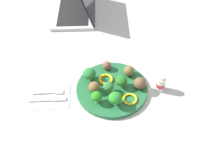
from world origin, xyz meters
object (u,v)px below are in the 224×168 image
object	(u,v)px
broccoli_floret_back_right	(121,80)
pepper_ring_back_left	(130,99)
pepper_ring_mid_left	(106,79)
fork	(50,92)
broccoli_floret_front_right	(89,74)
meatball_mid_left	(140,83)
laptop	(78,6)
meatball_front_left	(129,71)
plate	(112,89)
yogurt_bottle	(161,84)
broccoli_floret_back_left	(97,97)
broccoli_floret_front_left	(108,87)
meatball_mid_right	(94,87)
napkin	(48,97)
knife	(49,99)
broccoli_floret_center	(114,98)
meatball_near_rim	(107,66)

from	to	relation	value
broccoli_floret_back_right	pepper_ring_back_left	bearing A→B (deg)	-74.24
pepper_ring_mid_left	fork	world-z (taller)	pepper_ring_mid_left
broccoli_floret_front_right	meatball_mid_left	distance (m)	0.20
broccoli_floret_back_right	laptop	size ratio (longest dim) A/B	0.15
broccoli_floret_back_right	meatball_mid_left	bearing A→B (deg)	-15.62
laptop	meatball_front_left	bearing A→B (deg)	-70.52
plate	fork	bearing A→B (deg)	175.64
meatball_mid_left	yogurt_bottle	distance (m)	0.08
plate	broccoli_floret_back_left	xyz separation A→B (m)	(-0.07, -0.06, 0.04)
broccoli_floret_back_left	broccoli_floret_front_left	world-z (taller)	same
meatball_mid_right	broccoli_floret_back_right	bearing A→B (deg)	6.49
plate	meatball_mid_right	size ratio (longest dim) A/B	6.30
plate	napkin	xyz separation A→B (m)	(-0.25, 0.00, -0.01)
laptop	broccoli_floret_back_left	bearing A→B (deg)	-86.85
knife	laptop	world-z (taller)	laptop
broccoli_floret_back_left	broccoli_floret_center	bearing A→B (deg)	-19.36
meatball_mid_right	pepper_ring_mid_left	distance (m)	0.07
napkin	laptop	size ratio (longest dim) A/B	0.50
pepper_ring_mid_left	napkin	world-z (taller)	pepper_ring_mid_left
meatball_mid_right	fork	world-z (taller)	meatball_mid_right
napkin	laptop	world-z (taller)	laptop
broccoli_floret_back_left	broccoli_floret_back_right	size ratio (longest dim) A/B	0.98
meatball_mid_right	pepper_ring_back_left	xyz separation A→B (m)	(0.13, -0.06, -0.02)
broccoli_floret_front_left	yogurt_bottle	size ratio (longest dim) A/B	0.66
broccoli_floret_front_right	meatball_mid_right	distance (m)	0.06
broccoli_floret_front_right	meatball_mid_right	bearing A→B (deg)	-77.99
broccoli_floret_front_left	meatball_mid_left	world-z (taller)	broccoli_floret_front_left
broccoli_floret_front_left	napkin	world-z (taller)	broccoli_floret_front_left
pepper_ring_mid_left	laptop	bearing A→B (deg)	98.89
napkin	plate	bearing A→B (deg)	-0.27
meatball_near_rim	meatball_front_left	xyz separation A→B (m)	(0.08, -0.05, 0.00)
meatball_mid_left	broccoli_floret_center	bearing A→B (deg)	-148.48
meatball_mid_left	yogurt_bottle	size ratio (longest dim) A/B	0.64
meatball_mid_left	laptop	xyz separation A→B (m)	(-0.21, 0.58, -0.00)
laptop	napkin	bearing A→B (deg)	-105.19
broccoli_floret_back_left	pepper_ring_mid_left	distance (m)	0.12
plate	laptop	xyz separation A→B (m)	(-0.10, 0.56, 0.03)
broccoli_floret_center	pepper_ring_back_left	size ratio (longest dim) A/B	1.04
plate	broccoli_floret_back_left	distance (m)	0.10
broccoli_floret_center	knife	bearing A→B (deg)	164.74
broccoli_floret_front_right	plate	bearing A→B (deg)	-33.52
plate	pepper_ring_mid_left	xyz separation A→B (m)	(-0.02, 0.04, 0.01)
broccoli_floret_front_right	pepper_ring_back_left	size ratio (longest dim) A/B	0.98
broccoli_floret_back_left	knife	world-z (taller)	broccoli_floret_back_left
plate	napkin	world-z (taller)	plate
napkin	fork	bearing A→B (deg)	62.52
broccoli_floret_front_left	pepper_ring_back_left	size ratio (longest dim) A/B	0.87
meatball_mid_right	laptop	world-z (taller)	laptop
plate	broccoli_floret_back_right	bearing A→B (deg)	7.08
broccoli_floret_back_right	meatball_mid_left	size ratio (longest dim) A/B	1.06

